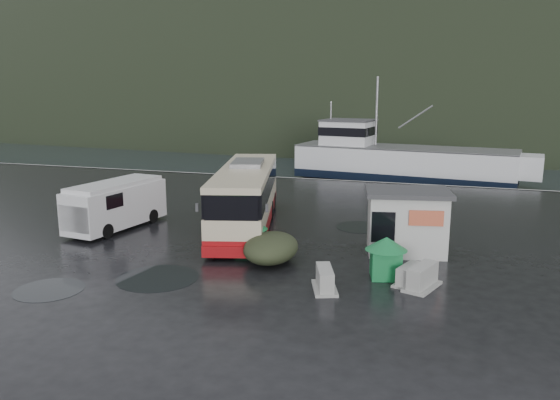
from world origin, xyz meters
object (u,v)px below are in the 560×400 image
(jersey_barrier_a, at_px, (325,290))
(jersey_barrier_c, at_px, (408,284))
(coach_bus, at_px, (247,227))
(white_van, at_px, (118,228))
(dome_tent, at_px, (271,262))
(waste_bin_right, at_px, (385,277))
(jersey_barrier_b, at_px, (422,288))
(fishing_trawler, at_px, (403,166))
(waste_bin_left, at_px, (249,254))
(ticket_kiosk, at_px, (405,252))

(jersey_barrier_a, xyz_separation_m, jersey_barrier_c, (2.83, 1.48, 0.00))
(coach_bus, xyz_separation_m, white_van, (-6.23, -2.30, 0.00))
(dome_tent, relative_size, jersey_barrier_a, 1.89)
(coach_bus, distance_m, dome_tent, 5.99)
(waste_bin_right, bearing_deg, jersey_barrier_b, -27.46)
(jersey_barrier_a, bearing_deg, jersey_barrier_b, 20.06)
(coach_bus, height_order, jersey_barrier_b, coach_bus)
(jersey_barrier_c, bearing_deg, coach_bus, 144.90)
(waste_bin_right, bearing_deg, coach_bus, 144.06)
(white_van, bearing_deg, dome_tent, -9.49)
(white_van, relative_size, dome_tent, 1.91)
(jersey_barrier_c, height_order, fishing_trawler, fishing_trawler)
(waste_bin_left, relative_size, jersey_barrier_a, 1.00)
(jersey_barrier_a, relative_size, jersey_barrier_b, 0.94)
(coach_bus, distance_m, fishing_trawler, 26.12)
(waste_bin_left, relative_size, jersey_barrier_b, 0.94)
(waste_bin_right, height_order, jersey_barrier_a, waste_bin_right)
(waste_bin_left, xyz_separation_m, waste_bin_right, (6.01, -1.29, 0.00))
(white_van, relative_size, ticket_kiosk, 1.65)
(waste_bin_left, height_order, dome_tent, waste_bin_left)
(coach_bus, xyz_separation_m, waste_bin_right, (7.82, -5.67, 0.00))
(coach_bus, xyz_separation_m, fishing_trawler, (5.82, 25.47, 0.00))
(dome_tent, xyz_separation_m, fishing_trawler, (2.76, 30.62, 0.00))
(jersey_barrier_c, bearing_deg, jersey_barrier_b, -28.24)
(jersey_barrier_b, bearing_deg, waste_bin_right, 152.54)
(ticket_kiosk, height_order, jersey_barrier_a, ticket_kiosk)
(waste_bin_left, xyz_separation_m, ticket_kiosk, (6.46, 2.33, 0.00))
(coach_bus, bearing_deg, fishing_trawler, 62.29)
(jersey_barrier_b, bearing_deg, coach_bus, 145.25)
(waste_bin_left, distance_m, fishing_trawler, 30.12)
(dome_tent, bearing_deg, ticket_kiosk, 30.80)
(jersey_barrier_b, bearing_deg, jersey_barrier_a, -159.94)
(dome_tent, xyz_separation_m, jersey_barrier_c, (5.67, -0.97, 0.00))
(waste_bin_right, relative_size, jersey_barrier_c, 1.10)
(coach_bus, height_order, ticket_kiosk, coach_bus)
(ticket_kiosk, distance_m, fishing_trawler, 27.63)
(dome_tent, relative_size, jersey_barrier_b, 1.78)
(jersey_barrier_b, distance_m, fishing_trawler, 32.05)
(jersey_barrier_a, bearing_deg, fishing_trawler, 90.13)
(white_van, xyz_separation_m, waste_bin_left, (8.03, -2.08, 0.00))
(white_van, bearing_deg, waste_bin_right, -5.87)
(fishing_trawler, bearing_deg, dome_tent, -87.18)
(white_van, distance_m, ticket_kiosk, 14.49)
(coach_bus, distance_m, white_van, 6.64)
(white_van, height_order, waste_bin_left, white_van)
(coach_bus, bearing_deg, waste_bin_right, -50.78)
(waste_bin_right, bearing_deg, jersey_barrier_a, -134.71)
(jersey_barrier_a, bearing_deg, coach_bus, 127.76)
(dome_tent, relative_size, ticket_kiosk, 0.86)
(jersey_barrier_b, height_order, jersey_barrier_c, jersey_barrier_b)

